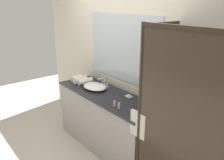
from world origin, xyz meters
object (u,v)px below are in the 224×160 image
(faucet, at_px, (104,83))
(amenity_bottle_body_wash, at_px, (115,104))
(potted_plant, at_px, (144,99))
(rolled_towel_far_edge, at_px, (85,81))
(rolled_towel_middle, at_px, (80,80))
(sink_basin, at_px, (95,86))
(soap_dish, at_px, (129,96))
(amenity_bottle_conditioner, at_px, (119,106))
(rolled_towel_near_edge, at_px, (77,78))

(faucet, height_order, amenity_bottle_body_wash, faucet)
(potted_plant, relative_size, rolled_towel_far_edge, 0.74)
(faucet, height_order, rolled_towel_middle, faucet)
(rolled_towel_far_edge, bearing_deg, sink_basin, -0.61)
(sink_basin, height_order, potted_plant, potted_plant)
(soap_dish, distance_m, amenity_bottle_body_wash, 0.37)
(rolled_towel_middle, bearing_deg, rolled_towel_far_edge, 14.67)
(faucet, distance_m, rolled_towel_middle, 0.43)
(soap_dish, bearing_deg, amenity_bottle_conditioner, -60.66)
(amenity_bottle_conditioner, bearing_deg, rolled_towel_far_edge, 170.46)
(amenity_bottle_conditioner, xyz_separation_m, rolled_towel_near_edge, (-1.27, 0.15, 0.01))
(sink_basin, height_order, rolled_towel_near_edge, rolled_towel_near_edge)
(amenity_bottle_conditioner, distance_m, rolled_towel_middle, 1.16)
(faucet, relative_size, rolled_towel_far_edge, 0.67)
(faucet, bearing_deg, sink_basin, -90.00)
(soap_dish, height_order, rolled_towel_near_edge, rolled_towel_near_edge)
(sink_basin, bearing_deg, faucet, 90.00)
(faucet, bearing_deg, amenity_bottle_body_wash, -27.30)
(rolled_towel_middle, bearing_deg, soap_dish, 12.33)
(rolled_towel_near_edge, bearing_deg, rolled_towel_far_edge, 7.23)
(faucet, distance_m, soap_dish, 0.58)
(potted_plant, bearing_deg, amenity_bottle_conditioner, -120.54)
(amenity_bottle_conditioner, xyz_separation_m, rolled_towel_far_edge, (-1.05, 0.18, 0.01))
(potted_plant, bearing_deg, rolled_towel_far_edge, -175.45)
(rolled_towel_middle, bearing_deg, sink_basin, 3.90)
(soap_dish, height_order, rolled_towel_far_edge, rolled_towel_far_edge)
(amenity_bottle_conditioner, bearing_deg, rolled_towel_middle, 172.76)
(faucet, relative_size, rolled_towel_near_edge, 0.93)
(faucet, xyz_separation_m, amenity_bottle_body_wash, (0.69, -0.35, -0.01))
(potted_plant, relative_size, rolled_towel_near_edge, 1.02)
(faucet, xyz_separation_m, rolled_towel_middle, (-0.38, -0.21, 0.00))
(sink_basin, xyz_separation_m, faucet, (0.00, 0.18, 0.02))
(rolled_towel_middle, bearing_deg, potted_plant, 5.41)
(faucet, bearing_deg, potted_plant, -5.01)
(potted_plant, distance_m, amenity_bottle_conditioner, 0.32)
(amenity_bottle_conditioner, bearing_deg, amenity_bottle_body_wash, -179.69)
(potted_plant, xyz_separation_m, amenity_bottle_conditioner, (-0.16, -0.27, -0.07))
(soap_dish, relative_size, rolled_towel_near_edge, 0.54)
(sink_basin, relative_size, faucet, 2.48)
(potted_plant, bearing_deg, faucet, 174.99)
(potted_plant, height_order, amenity_bottle_body_wash, potted_plant)
(sink_basin, relative_size, rolled_towel_near_edge, 2.29)
(soap_dish, distance_m, rolled_towel_near_edge, 1.09)
(rolled_towel_middle, bearing_deg, amenity_bottle_body_wash, -7.87)
(sink_basin, xyz_separation_m, potted_plant, (0.94, 0.10, 0.07))
(rolled_towel_near_edge, xyz_separation_m, rolled_towel_far_edge, (0.22, 0.03, -0.00))
(sink_basin, height_order, amenity_bottle_conditioner, amenity_bottle_conditioner)
(sink_basin, xyz_separation_m, rolled_towel_middle, (-0.38, -0.03, 0.02))
(faucet, bearing_deg, rolled_towel_middle, -151.45)
(rolled_towel_near_edge, bearing_deg, amenity_bottle_body_wash, -7.18)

